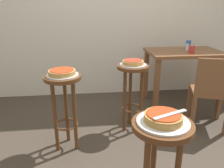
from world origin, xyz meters
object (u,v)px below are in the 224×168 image
object	(u,v)px
serving_plate_foreground	(163,122)
serving_plate_middle	(62,75)
stool_foreground	(160,156)
dining_table	(184,61)
serving_plate_leftside	(133,65)
stool_middle	(64,97)
pizza_server_knife	(170,114)
condiment_shaker	(187,47)
cup_near_edge	(192,49)
cup_far_edge	(188,45)
pizza_middle	(62,72)
wooden_chair	(211,90)
pizza_foreground	(163,117)
pizza_leftside	(133,62)
stool_leftside	(132,84)

from	to	relation	value
serving_plate_foreground	serving_plate_middle	distance (m)	1.12
stool_foreground	serving_plate_middle	distance (m)	1.15
dining_table	serving_plate_leftside	bearing A→B (deg)	-144.46
stool_middle	pizza_server_knife	bearing A→B (deg)	-55.22
serving_plate_foreground	condiment_shaker	bearing A→B (deg)	62.55
cup_near_edge	condiment_shaker	bearing A→B (deg)	82.36
serving_plate_foreground	dining_table	bearing A→B (deg)	63.25
serving_plate_foreground	cup_far_edge	world-z (taller)	cup_far_edge
pizza_middle	serving_plate_leftside	bearing A→B (deg)	21.97
serving_plate_foreground	stool_middle	size ratio (longest dim) A/B	0.38
stool_middle	condiment_shaker	bearing A→B (deg)	30.12
pizza_server_knife	serving_plate_leftside	bearing A→B (deg)	65.52
wooden_chair	pizza_server_knife	distance (m)	1.52
serving_plate_foreground	cup_far_edge	distance (m)	2.18
serving_plate_middle	pizza_middle	xyz separation A→B (m)	(-0.00, 0.00, 0.03)
stool_middle	condiment_shaker	world-z (taller)	condiment_shaker
pizza_foreground	pizza_middle	size ratio (longest dim) A/B	0.86
stool_middle	serving_plate_middle	bearing A→B (deg)	14.04
pizza_foreground	pizza_middle	bearing A→B (deg)	124.11
pizza_leftside	pizza_middle	bearing A→B (deg)	-158.03
dining_table	cup_near_edge	bearing A→B (deg)	-80.55
serving_plate_foreground	serving_plate_leftside	size ratio (longest dim) A/B	1.02
dining_table	pizza_leftside	bearing A→B (deg)	-144.46
pizza_middle	wooden_chair	bearing A→B (deg)	7.25
stool_leftside	dining_table	xyz separation A→B (m)	(0.83, 0.59, 0.10)
pizza_middle	condiment_shaker	xyz separation A→B (m)	(1.59, 0.93, 0.03)
condiment_shaker	wooden_chair	size ratio (longest dim) A/B	0.10
stool_leftside	cup_far_edge	world-z (taller)	cup_far_edge
cup_near_edge	cup_far_edge	size ratio (longest dim) A/B	0.78
stool_middle	condiment_shaker	distance (m)	1.86
pizza_foreground	serving_plate_middle	xyz separation A→B (m)	(-0.63, 0.93, -0.03)
serving_plate_foreground	pizza_foreground	world-z (taller)	pizza_foreground
serving_plate_middle	condiment_shaker	xyz separation A→B (m)	(1.59, 0.93, 0.06)
serving_plate_middle	wooden_chair	xyz separation A→B (m)	(1.59, 0.20, -0.30)
pizza_leftside	condiment_shaker	xyz separation A→B (m)	(0.88, 0.64, 0.03)
cup_far_edge	wooden_chair	xyz separation A→B (m)	(-0.05, -0.80, -0.37)
stool_foreground	wooden_chair	distance (m)	1.49
serving_plate_foreground	cup_far_edge	bearing A→B (deg)	62.38
pizza_foreground	serving_plate_middle	size ratio (longest dim) A/B	0.72
stool_leftside	pizza_leftside	distance (m)	0.25
dining_table	pizza_server_knife	world-z (taller)	pizza_server_knife
pizza_middle	pizza_server_knife	world-z (taller)	pizza_server_knife
stool_foreground	pizza_foreground	xyz separation A→B (m)	(0.00, 0.00, 0.25)
pizza_server_knife	stool_middle	bearing A→B (deg)	102.70
cup_far_edge	condiment_shaker	bearing A→B (deg)	-121.55
serving_plate_foreground	pizza_middle	world-z (taller)	pizza_middle
stool_middle	wooden_chair	size ratio (longest dim) A/B	0.89
pizza_middle	pizza_leftside	xyz separation A→B (m)	(0.71, 0.29, 0.00)
stool_middle	pizza_leftside	size ratio (longest dim) A/B	3.40
stool_foreground	pizza_foreground	size ratio (longest dim) A/B	3.60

